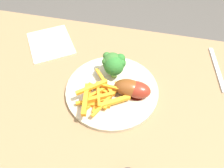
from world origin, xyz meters
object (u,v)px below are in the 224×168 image
dinner_plate (112,90)px  fork (217,69)px  dining_table (85,121)px  broccoli_floret_front (111,62)px  carrot_fries_pile (99,96)px  chicken_drumstick_far (135,89)px  broccoli_floret_middle (115,65)px  chicken_drumstick_near (127,88)px

dinner_plate → fork: bearing=-152.0°
dining_table → fork: size_ratio=5.34×
broccoli_floret_front → carrot_fries_pile: broccoli_floret_front is taller
carrot_fries_pile → broccoli_floret_front: bearing=-94.2°
chicken_drumstick_far → fork: 0.29m
carrot_fries_pile → chicken_drumstick_far: size_ratio=1.26×
dining_table → chicken_drumstick_far: bearing=-161.6°
dinner_plate → broccoli_floret_middle: bearing=-87.0°
broccoli_floret_middle → fork: 0.33m
chicken_drumstick_near → broccoli_floret_middle: bearing=-51.4°
broccoli_floret_middle → carrot_fries_pile: size_ratio=0.44×
dinner_plate → chicken_drumstick_far: (-0.06, 0.00, 0.03)m
dining_table → chicken_drumstick_far: size_ratio=7.75×
broccoli_floret_front → dining_table: bearing=61.5°
broccoli_floret_front → chicken_drumstick_far: bearing=140.8°
broccoli_floret_front → chicken_drumstick_far: broccoli_floret_front is taller
dinner_plate → fork: dinner_plate is taller
chicken_drumstick_near → fork: 0.31m
broccoli_floret_middle → dining_table: bearing=54.4°
broccoli_floret_front → fork: broccoli_floret_front is taller
broccoli_floret_middle → carrot_fries_pile: (0.02, 0.10, -0.03)m
dinner_plate → chicken_drumstick_far: bearing=176.1°
dinner_plate → chicken_drumstick_near: size_ratio=2.09×
broccoli_floret_middle → chicken_drumstick_far: 0.09m
chicken_drumstick_far → dinner_plate: bearing=-3.9°
chicken_drumstick_near → chicken_drumstick_far: chicken_drumstick_near is taller
dining_table → broccoli_floret_front: 0.22m
dinner_plate → broccoli_floret_middle: size_ratio=3.62×
broccoli_floret_middle → carrot_fries_pile: 0.10m
carrot_fries_pile → chicken_drumstick_near: (-0.07, -0.04, 0.00)m
dining_table → broccoli_floret_middle: (-0.07, -0.10, 0.17)m
dining_table → chicken_drumstick_near: bearing=-158.8°
dining_table → fork: fork is taller
chicken_drumstick_near → fork: chicken_drumstick_near is taller
broccoli_floret_middle → fork: (-0.30, -0.11, -0.05)m
chicken_drumstick_near → dinner_plate: bearing=-6.4°
dining_table → broccoli_floret_middle: bearing=-125.6°
broccoli_floret_front → chicken_drumstick_near: (-0.06, 0.07, -0.02)m
dining_table → broccoli_floret_front: broccoli_floret_front is taller
carrot_fries_pile → chicken_drumstick_near: 0.08m
chicken_drumstick_near → chicken_drumstick_far: (-0.02, -0.00, -0.00)m
broccoli_floret_front → chicken_drumstick_near: size_ratio=0.59×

